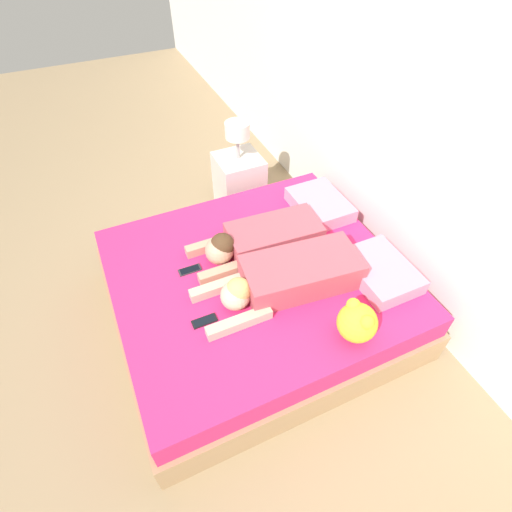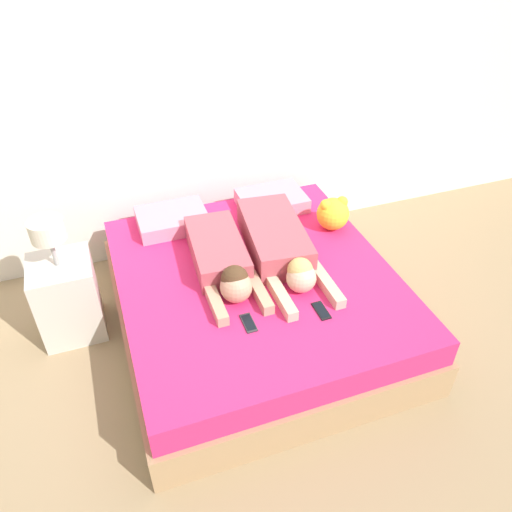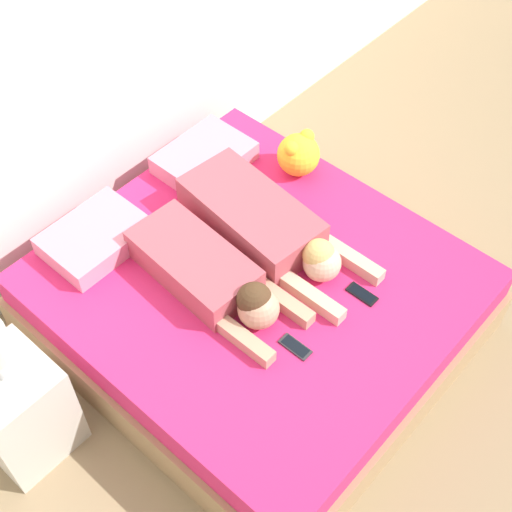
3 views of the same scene
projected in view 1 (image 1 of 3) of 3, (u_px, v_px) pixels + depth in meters
name	position (u px, v px, depth m)	size (l,w,h in m)	color
ground_plane	(256.00, 311.00, 3.13)	(12.00, 12.00, 0.00)	#9E8460
wall_back	(421.00, 127.00, 2.54)	(12.00, 0.06, 2.60)	white
bed	(256.00, 292.00, 2.97)	(1.84, 2.01, 0.47)	tan
pillow_head_left	(320.00, 204.00, 3.23)	(0.51, 0.38, 0.11)	pink
pillow_head_right	(380.00, 271.00, 2.72)	(0.51, 0.38, 0.11)	pink
person_left	(258.00, 240.00, 2.89)	(0.38, 0.98, 0.23)	#B24C59
person_right	(288.00, 277.00, 2.63)	(0.46, 1.13, 0.22)	#B24C59
cell_phone_left	(190.00, 270.00, 2.80)	(0.07, 0.16, 0.01)	#2D2D33
cell_phone_right	(204.00, 321.00, 2.50)	(0.07, 0.16, 0.01)	black
plush_toy	(357.00, 322.00, 2.34)	(0.24, 0.24, 0.25)	yellow
nightstand	(239.00, 181.00, 3.79)	(0.40, 0.40, 0.92)	beige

